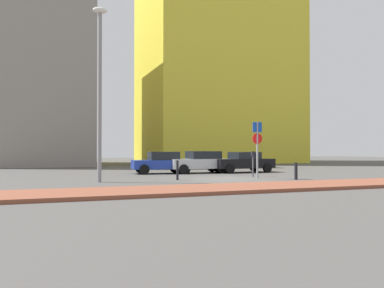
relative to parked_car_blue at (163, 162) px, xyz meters
name	(u,v)px	position (x,y,z in m)	size (l,w,h in m)	color
ground_plane	(228,179)	(1.94, -6.10, -0.75)	(120.00, 120.00, 0.00)	#4C4947
sidewalk_brick	(284,186)	(1.94, -11.44, -0.68)	(40.00, 3.09, 0.14)	brown
parked_car_blue	(163,162)	(0.00, 0.00, 0.00)	(4.12, 2.12, 1.46)	#1E389E
parked_car_silver	(200,162)	(2.54, -0.31, 0.03)	(4.18, 2.08, 1.50)	#B7BABF
parked_car_black	(243,162)	(5.67, -0.69, -0.01)	(4.49, 2.18, 1.43)	black
parking_sign_post	(257,143)	(3.53, -6.47, 1.22)	(0.60, 0.10, 3.14)	gray
parking_meter	(253,160)	(4.12, -4.92, 0.21)	(0.18, 0.14, 1.50)	#4C4C51
street_lamp	(100,81)	(-4.90, -5.87, 4.20)	(0.70, 0.36, 8.61)	gray
traffic_bollard_near	(296,171)	(5.15, -7.74, -0.30)	(0.17, 0.17, 0.91)	black
traffic_bollard_mid	(177,170)	(-0.86, -5.79, -0.24)	(0.13, 0.13, 1.03)	black
building_colorful_midrise	(216,44)	(13.12, 20.97, 14.55)	(18.22, 14.40, 30.61)	gold
building_under_construction	(39,72)	(-8.06, 19.44, 9.08)	(10.22, 15.48, 19.66)	gray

